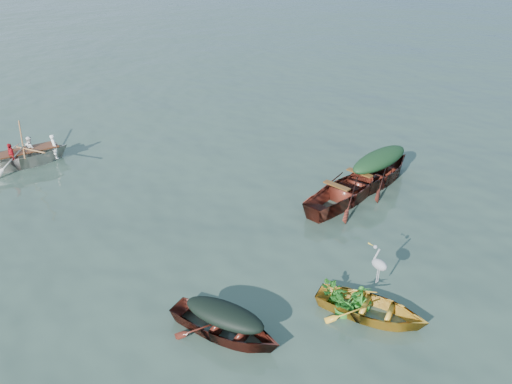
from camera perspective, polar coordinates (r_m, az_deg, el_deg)
ground at (r=14.00m, az=5.94°, el=-4.57°), size 140.00×140.00×0.00m
yellow_dinghy at (r=11.45m, az=12.89°, el=-13.68°), size 2.40×3.27×0.80m
dark_covered_boat at (r=10.79m, az=-3.54°, el=-15.97°), size 2.33×3.52×0.80m
green_tarp_boat at (r=17.03m, az=13.61°, el=0.97°), size 5.13×2.06×1.20m
open_wooden_boat at (r=15.72m, az=10.29°, el=-1.02°), size 5.18×2.15×1.22m
rowed_boat at (r=19.64m, az=-24.94°, el=2.74°), size 4.55×1.71×1.07m
dark_tarp_cover at (r=10.38m, az=-3.64°, el=-13.57°), size 1.28×1.94×0.40m
green_tarp_cover at (r=16.67m, az=13.93°, el=3.62°), size 2.82×1.13×0.52m
thwart_benches at (r=15.44m, az=10.48°, el=1.03°), size 2.61×1.23×0.04m
heron at (r=11.36m, az=13.84°, el=-8.65°), size 0.42×0.48×0.92m
dinghy_weeds at (r=11.12m, az=10.55°, el=-10.16°), size 1.00×1.11×0.60m
rowers at (r=19.31m, az=-25.47°, el=5.20°), size 3.21×1.46×0.76m
oars at (r=19.43m, az=-25.26°, el=4.25°), size 0.82×2.64×0.06m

